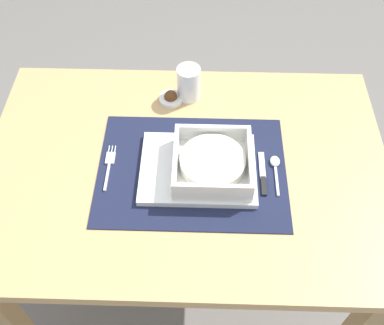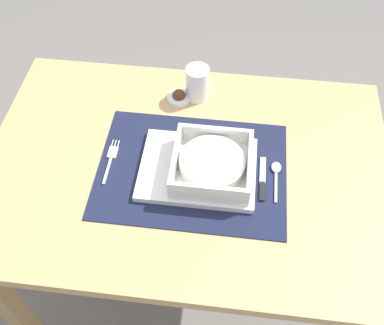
% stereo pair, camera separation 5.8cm
% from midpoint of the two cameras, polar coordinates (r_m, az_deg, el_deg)
% --- Properties ---
extents(ground_plane, '(6.00, 6.00, 0.00)m').
position_cam_midpoint_polar(ground_plane, '(1.72, -1.54, -15.08)').
color(ground_plane, slate).
extents(dining_table, '(0.99, 0.68, 0.73)m').
position_cam_midpoint_polar(dining_table, '(1.17, -2.19, -3.57)').
color(dining_table, tan).
rests_on(dining_table, ground).
extents(placemat, '(0.45, 0.33, 0.00)m').
position_cam_midpoint_polar(placemat, '(1.07, -1.55, -0.98)').
color(placemat, '#191E38').
rests_on(placemat, dining_table).
extents(serving_plate, '(0.27, 0.21, 0.02)m').
position_cam_midpoint_polar(serving_plate, '(1.06, -0.79, -0.83)').
color(serving_plate, white).
rests_on(serving_plate, placemat).
extents(porridge_bowl, '(0.18, 0.18, 0.06)m').
position_cam_midpoint_polar(porridge_bowl, '(1.04, 1.01, -0.17)').
color(porridge_bowl, white).
rests_on(porridge_bowl, serving_plate).
extents(fork, '(0.02, 0.13, 0.00)m').
position_cam_midpoint_polar(fork, '(1.10, -11.94, -0.21)').
color(fork, silver).
rests_on(fork, placemat).
extents(spoon, '(0.02, 0.11, 0.01)m').
position_cam_midpoint_polar(spoon, '(1.09, 9.04, -0.41)').
color(spoon, silver).
rests_on(spoon, placemat).
extents(butter_knife, '(0.01, 0.13, 0.01)m').
position_cam_midpoint_polar(butter_knife, '(1.07, 7.45, -1.68)').
color(butter_knife, black).
rests_on(butter_knife, placemat).
extents(bread_knife, '(0.01, 0.13, 0.01)m').
position_cam_midpoint_polar(bread_knife, '(1.08, 6.04, -0.70)').
color(bread_knife, '#59331E').
rests_on(bread_knife, placemat).
extents(drinking_glass, '(0.06, 0.06, 0.10)m').
position_cam_midpoint_polar(drinking_glass, '(1.21, -1.89, 9.82)').
color(drinking_glass, white).
rests_on(drinking_glass, dining_table).
extents(condiment_saucer, '(0.06, 0.06, 0.04)m').
position_cam_midpoint_polar(condiment_saucer, '(1.22, -4.09, 8.14)').
color(condiment_saucer, white).
rests_on(condiment_saucer, dining_table).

